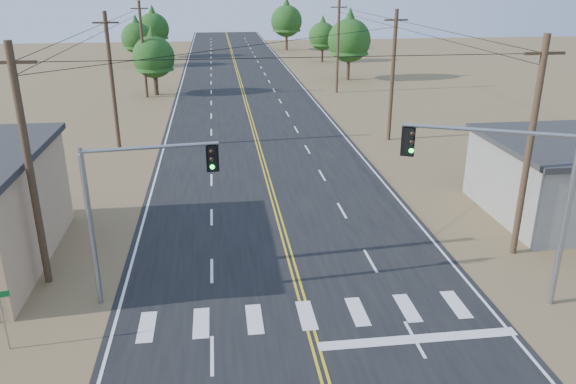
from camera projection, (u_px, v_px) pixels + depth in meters
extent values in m
cube|color=black|center=(260.00, 151.00, 41.88)|extent=(15.00, 200.00, 0.02)
cylinder|color=#4C3826|center=(30.00, 170.00, 22.17)|extent=(0.30, 0.30, 10.00)
cube|color=#4C3826|center=(11.00, 62.00, 20.67)|extent=(1.80, 0.12, 0.12)
cylinder|color=#4C3826|center=(112.00, 83.00, 40.70)|extent=(0.30, 0.30, 10.00)
cube|color=#4C3826|center=(106.00, 23.00, 39.20)|extent=(1.80, 0.12, 0.12)
cylinder|color=#4C3826|center=(143.00, 50.00, 59.23)|extent=(0.30, 0.30, 10.00)
cube|color=#4C3826|center=(139.00, 8.00, 57.73)|extent=(1.80, 0.12, 0.12)
cylinder|color=#4C3826|center=(529.00, 151.00, 24.67)|extent=(0.30, 0.30, 10.00)
cube|color=#4C3826|center=(544.00, 53.00, 23.18)|extent=(1.80, 0.12, 0.12)
cylinder|color=#4C3826|center=(392.00, 77.00, 43.21)|extent=(0.30, 0.30, 10.00)
cube|color=#4C3826|center=(396.00, 20.00, 41.71)|extent=(1.80, 0.12, 0.12)
cylinder|color=#4C3826|center=(338.00, 47.00, 61.74)|extent=(0.30, 0.30, 10.00)
cube|color=#4C3826|center=(339.00, 7.00, 60.24)|extent=(1.80, 0.12, 0.12)
cylinder|color=gray|center=(91.00, 232.00, 21.29)|extent=(0.21, 0.21, 6.17)
cylinder|color=gray|center=(81.00, 154.00, 20.19)|extent=(0.16, 0.16, 0.53)
cylinder|color=gray|center=(151.00, 147.00, 20.70)|extent=(4.97, 0.67, 0.14)
cube|color=black|center=(212.00, 158.00, 21.39)|extent=(0.34, 0.30, 0.97)
sphere|color=black|center=(211.00, 151.00, 21.13)|extent=(0.18, 0.18, 0.18)
sphere|color=black|center=(212.00, 159.00, 21.24)|extent=(0.18, 0.18, 0.18)
sphere|color=#0CE533|center=(212.00, 167.00, 21.35)|extent=(0.18, 0.18, 0.18)
cylinder|color=gray|center=(564.00, 226.00, 21.13)|extent=(0.23, 0.23, 6.75)
cylinder|color=gray|center=(489.00, 130.00, 20.71)|extent=(5.83, 2.64, 0.15)
cube|color=black|center=(409.00, 141.00, 21.67)|extent=(0.42, 0.40, 1.06)
sphere|color=black|center=(413.00, 134.00, 21.41)|extent=(0.19, 0.19, 0.19)
sphere|color=black|center=(412.00, 142.00, 21.53)|extent=(0.19, 0.19, 0.19)
sphere|color=#0CE533|center=(411.00, 151.00, 21.65)|extent=(0.19, 0.19, 0.19)
cylinder|color=gray|center=(4.00, 321.00, 19.17)|extent=(0.05, 0.05, 2.26)
cylinder|color=#3F2D1E|center=(156.00, 83.00, 61.72)|extent=(0.47, 0.47, 2.70)
cone|color=#1E4714|center=(153.00, 48.00, 60.39)|extent=(4.20, 4.20, 4.80)
sphere|color=#1E4714|center=(154.00, 57.00, 60.73)|extent=(4.50, 4.50, 4.50)
cylinder|color=#3F2D1E|center=(139.00, 57.00, 81.66)|extent=(0.41, 0.41, 2.65)
cone|color=#1E4714|center=(136.00, 31.00, 80.34)|extent=(4.13, 4.13, 4.72)
sphere|color=#1E4714|center=(137.00, 38.00, 80.69)|extent=(4.42, 4.42, 4.42)
cylinder|color=#3F2D1E|center=(155.00, 48.00, 90.86)|extent=(0.43, 0.43, 2.97)
cone|color=#1E4714|center=(153.00, 22.00, 89.39)|extent=(4.62, 4.62, 5.28)
sphere|color=#1E4714|center=(153.00, 29.00, 89.77)|extent=(4.95, 4.95, 4.95)
cylinder|color=#3F2D1E|center=(348.00, 67.00, 70.91)|extent=(0.43, 0.43, 3.19)
cone|color=#1E4714|center=(350.00, 31.00, 69.33)|extent=(4.96, 4.96, 5.67)
sphere|color=#1E4714|center=(349.00, 40.00, 69.74)|extent=(5.31, 5.31, 5.31)
cylinder|color=#3F2D1E|center=(322.00, 54.00, 86.25)|extent=(0.39, 0.39, 2.52)
cone|color=#1E4714|center=(323.00, 30.00, 85.00)|extent=(3.92, 3.92, 4.47)
sphere|color=#1E4714|center=(323.00, 36.00, 85.33)|extent=(4.20, 4.20, 4.20)
cylinder|color=#3F2D1E|center=(287.00, 41.00, 100.36)|extent=(0.44, 0.44, 3.29)
cone|color=#1E4714|center=(287.00, 14.00, 98.73)|extent=(5.12, 5.12, 5.85)
sphere|color=#1E4714|center=(287.00, 21.00, 99.15)|extent=(5.48, 5.48, 5.48)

